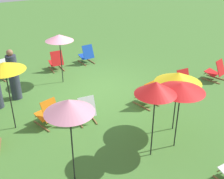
# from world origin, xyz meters

# --- Properties ---
(ground_plane) EXTENTS (40.00, 40.00, 0.00)m
(ground_plane) POSITION_xyz_m (0.00, 0.00, 0.00)
(ground_plane) COLOR #477A33
(deckchair_0) EXTENTS (0.64, 0.85, 0.83)m
(deckchair_0) POSITION_xyz_m (2.52, -2.59, 0.37)
(deckchair_0) COLOR olive
(deckchair_0) RESTS_ON ground
(deckchair_2) EXTENTS (0.56, 0.81, 0.83)m
(deckchair_2) POSITION_xyz_m (1.19, 1.72, 0.37)
(deckchair_2) COLOR olive
(deckchair_2) RESTS_ON ground
(deckchair_3) EXTENTS (0.67, 0.86, 0.83)m
(deckchair_3) POSITION_xyz_m (2.20, 1.35, 0.37)
(deckchair_3) COLOR olive
(deckchair_3) RESTS_ON ground
(deckchair_4) EXTENTS (0.66, 0.86, 0.83)m
(deckchair_4) POSITION_xyz_m (-4.32, 1.66, 0.37)
(deckchair_4) COLOR olive
(deckchair_4) RESTS_ON ground
(deckchair_6) EXTENTS (0.53, 0.79, 0.83)m
(deckchair_6) POSITION_xyz_m (-2.55, 1.62, 0.37)
(deckchair_6) COLOR olive
(deckchair_6) RESTS_ON ground
(deckchair_7) EXTENTS (0.51, 0.78, 0.83)m
(deckchair_7) POSITION_xyz_m (0.55, -2.39, 0.37)
(deckchair_7) COLOR olive
(deckchair_7) RESTS_ON ground
(deckchair_10) EXTENTS (0.62, 0.84, 0.83)m
(deckchair_10) POSITION_xyz_m (-0.92, 1.89, 0.37)
(deckchair_10) COLOR olive
(deckchair_10) RESTS_ON ground
(deckchair_11) EXTENTS (0.51, 0.78, 0.83)m
(deckchair_11) POSITION_xyz_m (-0.87, -2.46, 0.37)
(deckchair_11) COLOR olive
(deckchair_11) RESTS_ON ground
(umbrella_0) EXTENTS (1.23, 1.23, 1.72)m
(umbrella_0) POSITION_xyz_m (-0.74, 3.32, 1.58)
(umbrella_0) COLOR black
(umbrella_0) RESTS_ON ground
(umbrella_1) EXTENTS (1.14, 1.14, 1.79)m
(umbrella_1) POSITION_xyz_m (-0.26, 3.92, 1.68)
(umbrella_1) COLOR black
(umbrella_1) RESTS_ON ground
(umbrella_2) EXTENTS (1.01, 1.01, 1.84)m
(umbrella_2) POSITION_xyz_m (0.78, -1.15, 1.72)
(umbrella_2) COLOR black
(umbrella_2) RESTS_ON ground
(umbrella_3) EXTENTS (1.07, 1.07, 1.99)m
(umbrella_3) POSITION_xyz_m (3.08, 1.03, 1.88)
(umbrella_3) COLOR black
(umbrella_3) RESTS_ON ground
(umbrella_4) EXTENTS (1.00, 1.00, 2.02)m
(umbrella_4) POSITION_xyz_m (2.43, 3.71, 1.87)
(umbrella_4) COLOR black
(umbrella_4) RESTS_ON ground
(umbrella_5) EXTENTS (0.95, 0.95, 1.99)m
(umbrella_5) POSITION_xyz_m (0.48, 3.89, 1.84)
(umbrella_5) COLOR black
(umbrella_5) RESTS_ON ground
(person_0) EXTENTS (0.35, 0.35, 1.72)m
(person_0) POSITION_xyz_m (2.60, -0.73, 0.81)
(person_0) COLOR #333847
(person_0) RESTS_ON ground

